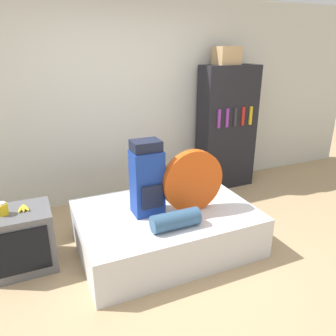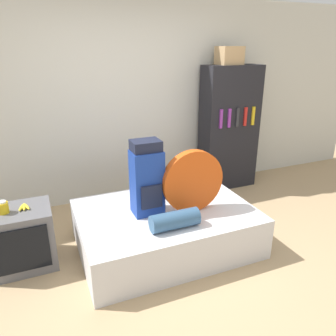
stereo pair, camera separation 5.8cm
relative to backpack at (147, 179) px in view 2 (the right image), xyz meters
The scene contains 11 objects.
ground_plane 0.95m from the backpack, 68.25° to the right, with size 16.00×16.00×0.00m, color tan.
wall_back 1.52m from the backpack, 82.17° to the left, with size 8.00×0.05×2.60m.
bed 0.61m from the backpack, ahead, with size 1.76×1.26×0.43m.
backpack is the anchor object (origin of this frame).
tent_bag 0.45m from the backpack, 16.86° to the right, with size 0.64×0.09×0.64m.
sleeping_roll 0.49m from the backpack, 71.89° to the right, with size 0.46×0.17×0.17m.
television 1.30m from the backpack, behind, with size 0.56×0.49×0.59m.
canister 1.32m from the backpack, behind, with size 0.10×0.10×0.12m.
banana_bunch 1.17m from the backpack, 168.46° to the left, with size 0.11×0.15×0.03m.
bookshelf 2.01m from the backpack, 34.51° to the left, with size 0.82×0.38×1.76m.
cardboard_box 2.24m from the backpack, 35.75° to the left, with size 0.31×0.27×0.24m.
Camera 2 is at (-1.15, -2.30, 2.01)m, focal length 35.00 mm.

